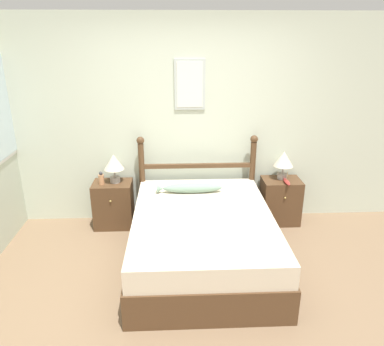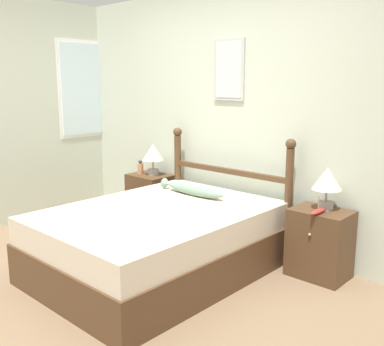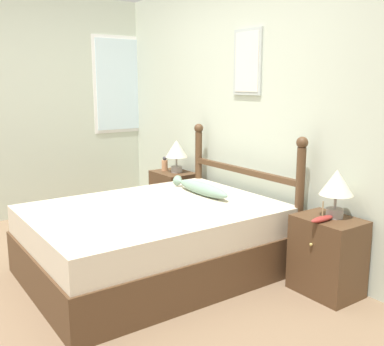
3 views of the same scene
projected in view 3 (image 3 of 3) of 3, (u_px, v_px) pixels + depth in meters
name	position (u px, v px, depth m)	size (l,w,h in m)	color
ground_plane	(77.00, 285.00, 3.51)	(16.00, 16.00, 0.00)	#7A6047
wall_back	(246.00, 113.00, 4.24)	(6.40, 0.08, 2.55)	beige
wall_left	(4.00, 108.00, 4.99)	(0.08, 6.40, 2.55)	beige
bed	(154.00, 240.00, 3.70)	(1.46, 1.98, 0.57)	#4C331E
headboard	(242.00, 184.00, 4.17)	(1.48, 0.09, 1.14)	#4C331E
nightstand_left	(173.00, 197.00, 5.04)	(0.48, 0.38, 0.58)	#4C331E
nightstand_right	(327.00, 256.00, 3.33)	(0.48, 0.38, 0.58)	#4C331E
table_lamp_left	(176.00, 150.00, 4.91)	(0.24, 0.24, 0.36)	gray
table_lamp_right	(336.00, 185.00, 3.24)	(0.24, 0.24, 0.36)	gray
bottle	(165.00, 164.00, 5.04)	(0.07, 0.07, 0.16)	tan
model_boat	(322.00, 219.00, 3.19)	(0.06, 0.22, 0.15)	maroon
fish_pillow	(201.00, 188.00, 4.03)	(0.76, 0.13, 0.12)	gray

